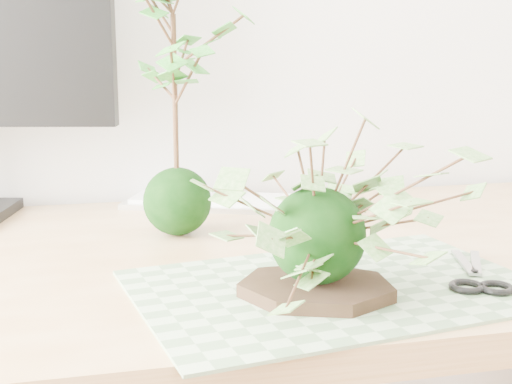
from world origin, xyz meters
TOP-DOWN VIEW (x-y plane):
  - desk at (-0.00, 1.23)m, footprint 1.60×0.70m
  - cutting_mat at (0.07, 1.04)m, footprint 0.51×0.38m
  - stone_dish at (0.04, 1.02)m, footprint 0.23×0.23m
  - ivy_kokedama at (0.04, 1.02)m, footprint 0.36×0.36m
  - maple_kokedama at (-0.08, 1.33)m, footprint 0.29×0.29m
  - keyboard at (0.06, 1.49)m, footprint 0.43×0.27m
  - scissors at (0.25, 1.01)m, footprint 0.09×0.17m

SIDE VIEW (x-z plane):
  - desk at x=0.00m, z-range 0.28..1.02m
  - cutting_mat at x=0.07m, z-range 0.74..0.74m
  - keyboard at x=0.06m, z-range 0.74..0.76m
  - scissors at x=0.25m, z-range 0.74..0.75m
  - stone_dish at x=0.04m, z-range 0.74..0.76m
  - ivy_kokedama at x=0.04m, z-range 0.76..0.97m
  - maple_kokedama at x=-0.08m, z-range 0.83..1.25m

